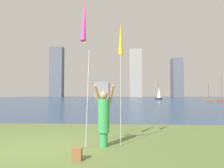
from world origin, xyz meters
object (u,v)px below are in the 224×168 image
Objects in this scene: kite_flag_left at (84,24)px; sailboat_2 at (159,94)px; bag at (77,154)px; sailboat_4 at (209,99)px; person at (104,116)px; sailboat_5 at (222,100)px; kite_flag_right at (121,42)px.

sailboat_2 reaches higher than kite_flag_left.
sailboat_4 is (20.96, 44.61, 0.16)m from bag.
sailboat_2 is (10.47, 50.61, 1.55)m from bag.
person is 42.25m from sailboat_5.
sailboat_2 is 1.01× the size of sailboat_5.
bag is 0.05× the size of sailboat_5.
bag is (-0.51, -1.33, -0.77)m from person.
sailboat_4 reaches higher than person.
sailboat_5 is at bearing 60.68° from kite_flag_left.
sailboat_2 reaches higher than person.
kite_flag_right reaches higher than bag.
bag is at bearing -97.72° from person.
sailboat_4 is at bearing 90.79° from sailboat_5.
sailboat_5 reaches higher than kite_flag_right.
sailboat_2 reaches higher than sailboat_4.
sailboat_4 is (19.93, 43.04, -2.92)m from kite_flag_right.
kite_flag_left is 14.56× the size of bag.
sailboat_2 reaches higher than kite_flag_right.
kite_flag_right is at bearing -118.63° from sailboat_5.
bag is 43.66m from sailboat_5.
sailboat_5 is at bearing 61.18° from bag.
sailboat_4 is (20.96, 43.83, -3.26)m from kite_flag_left.
kite_flag_left is at bearing 89.95° from bag.
sailboat_2 is 1.43× the size of sailboat_4.
kite_flag_right is at bearing 38.31° from person.
sailboat_4 reaches higher than bag.
sailboat_5 is at bearing 61.37° from kite_flag_right.
sailboat_5 is at bearing -49.44° from sailboat_2.
kite_flag_right is at bearing 37.64° from kite_flag_left.
person is 0.48× the size of sailboat_4.
sailboat_4 is (10.49, -6.00, -1.39)m from sailboat_2.
sailboat_2 is at bearing 130.56° from sailboat_5.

